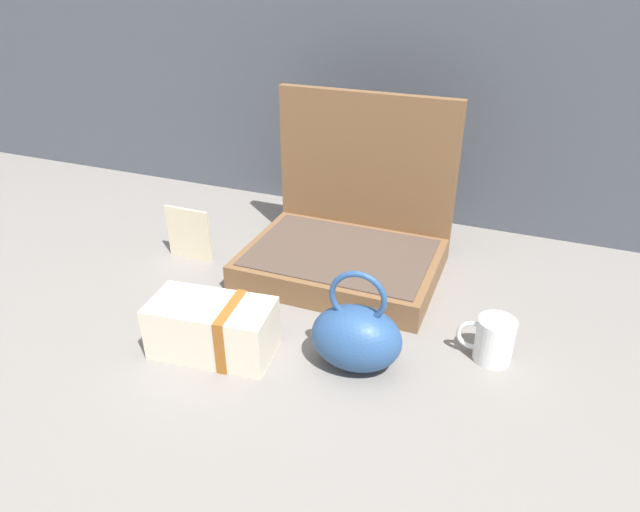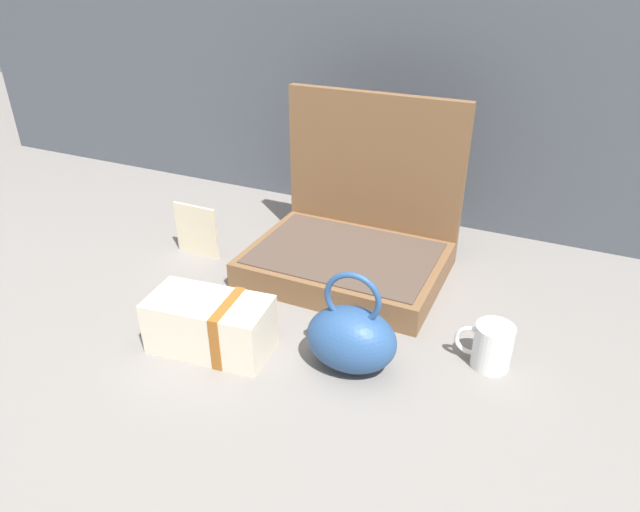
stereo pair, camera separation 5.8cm
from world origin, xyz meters
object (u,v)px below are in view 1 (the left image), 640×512
object	(u,v)px
teal_pouch_handbag	(356,336)
coffee_mug	(493,340)
cream_toiletry_bag	(214,328)
open_suitcase	(349,235)
info_card_left	(189,234)

from	to	relation	value
teal_pouch_handbag	coffee_mug	distance (m)	0.26
coffee_mug	cream_toiletry_bag	bearing A→B (deg)	-160.85
teal_pouch_handbag	coffee_mug	bearing A→B (deg)	25.78
open_suitcase	coffee_mug	world-z (taller)	open_suitcase
open_suitcase	cream_toiletry_bag	xyz separation A→B (m)	(-0.13, -0.41, -0.03)
cream_toiletry_bag	info_card_left	distance (m)	0.40
cream_toiletry_bag	coffee_mug	distance (m)	0.53
teal_pouch_handbag	cream_toiletry_bag	size ratio (longest dim) A/B	0.83
cream_toiletry_bag	teal_pouch_handbag	bearing A→B (deg)	12.83
cream_toiletry_bag	info_card_left	bearing A→B (deg)	129.87
teal_pouch_handbag	info_card_left	bearing A→B (deg)	154.81
cream_toiletry_bag	coffee_mug	bearing A→B (deg)	19.15
coffee_mug	teal_pouch_handbag	bearing A→B (deg)	-154.22
cream_toiletry_bag	coffee_mug	size ratio (longest dim) A/B	2.29
info_card_left	teal_pouch_handbag	bearing A→B (deg)	-24.88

